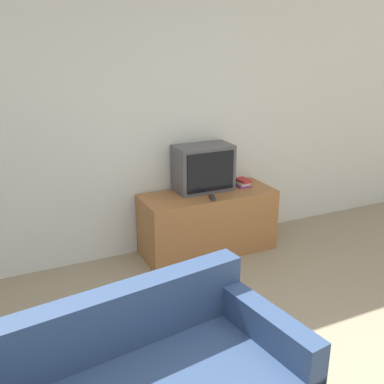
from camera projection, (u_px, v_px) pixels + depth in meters
The scene contains 5 objects.
wall_back at pixel (131, 131), 4.41m from camera, with size 9.00×0.06×2.60m.
tv_stand at pixel (208, 222), 4.73m from camera, with size 1.40×0.55×0.66m.
television at pixel (203, 168), 4.64m from camera, with size 0.60×0.34×0.48m.
book_stack at pixel (243, 183), 4.82m from camera, with size 0.15×0.18×0.08m.
remote_on_stand at pixel (212, 198), 4.45m from camera, with size 0.08×0.15×0.02m.
Camera 1 is at (-1.31, -1.18, 2.17)m, focal length 42.00 mm.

